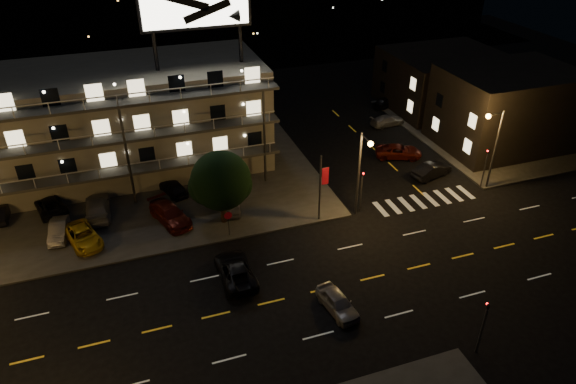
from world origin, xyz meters
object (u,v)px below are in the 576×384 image
object	(u,v)px
lot_car_7	(98,207)
side_car_0	(432,170)
road_car_east	(338,302)
road_car_west	(235,270)
tree	(221,182)
lot_car_2	(83,236)
lot_car_4	(232,203)

from	to	relation	value
lot_car_7	side_car_0	size ratio (longest dim) A/B	1.19
side_car_0	road_car_east	xyz separation A→B (m)	(-16.47, -14.14, -0.06)
lot_car_7	road_car_east	bearing A→B (deg)	131.80
lot_car_7	road_car_east	xyz separation A→B (m)	(15.38, -17.59, -0.24)
side_car_0	road_car_west	world-z (taller)	road_car_west
tree	lot_car_2	world-z (taller)	tree
road_car_east	lot_car_2	bearing A→B (deg)	132.10
side_car_0	lot_car_7	bearing A→B (deg)	68.85
tree	lot_car_4	distance (m)	3.83
lot_car_2	road_car_west	world-z (taller)	lot_car_2
lot_car_2	side_car_0	distance (m)	33.12
lot_car_2	side_car_0	size ratio (longest dim) A/B	1.07
tree	side_car_0	distance (m)	21.89
road_car_west	side_car_0	bearing A→B (deg)	-159.97
lot_car_4	road_car_east	world-z (taller)	lot_car_4
lot_car_4	road_car_east	distance (m)	15.09
tree	lot_car_4	xyz separation A→B (m)	(1.15, 1.59, -3.28)
lot_car_2	side_car_0	bearing A→B (deg)	-17.97
lot_car_4	road_car_west	distance (m)	9.21
road_car_east	road_car_west	world-z (taller)	road_car_west
tree	road_car_west	bearing A→B (deg)	-95.78
lot_car_4	road_car_west	xyz separation A→B (m)	(-1.90, -9.01, -0.08)
lot_car_2	lot_car_4	distance (m)	12.70
tree	road_car_east	size ratio (longest dim) A/B	1.68
lot_car_7	side_car_0	bearing A→B (deg)	174.44
side_car_0	road_car_east	size ratio (longest dim) A/B	1.12
lot_car_4	road_car_east	size ratio (longest dim) A/B	0.98
lot_car_4	side_car_0	world-z (taller)	lot_car_4
lot_car_2	side_car_0	world-z (taller)	lot_car_2
road_car_east	side_car_0	bearing A→B (deg)	32.07
lot_car_4	road_car_east	bearing A→B (deg)	-60.89
lot_car_2	lot_car_7	size ratio (longest dim) A/B	0.90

